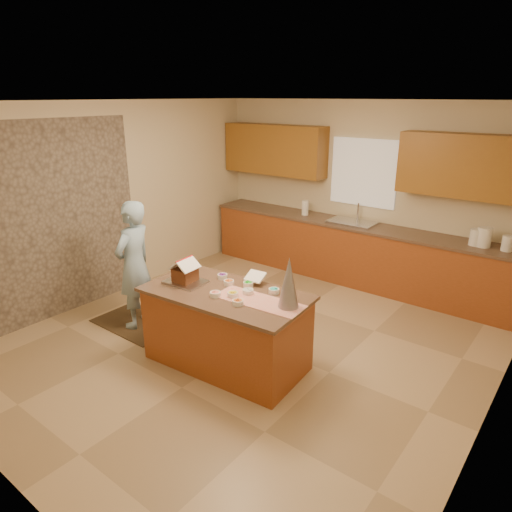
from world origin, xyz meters
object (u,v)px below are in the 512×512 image
object	(u,v)px
island_base	(226,330)
tinsel_tree	(289,283)
gingerbread_house	(185,272)
boy	(134,265)

from	to	relation	value
island_base	tinsel_tree	distance (m)	1.00
tinsel_tree	gingerbread_house	world-z (taller)	tinsel_tree
tinsel_tree	boy	size ratio (longest dim) A/B	0.32
island_base	tinsel_tree	world-z (taller)	tinsel_tree
tinsel_tree	boy	distance (m)	2.20
island_base	tinsel_tree	xyz separation A→B (m)	(0.71, 0.10, 0.69)
tinsel_tree	gingerbread_house	xyz separation A→B (m)	(-1.21, -0.19, -0.13)
gingerbread_house	island_base	bearing A→B (deg)	9.60
boy	gingerbread_house	world-z (taller)	boy
gingerbread_house	tinsel_tree	bearing A→B (deg)	8.70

